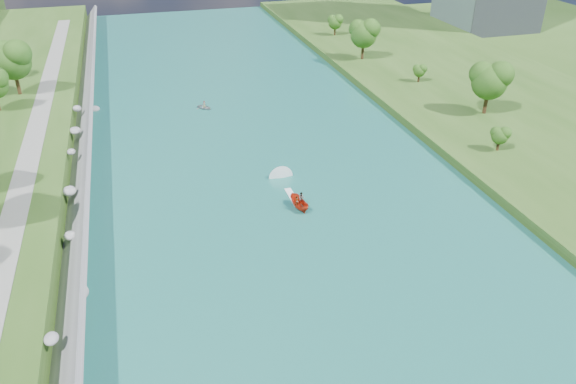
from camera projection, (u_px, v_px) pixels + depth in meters
name	position (u px, v px, depth m)	size (l,w,h in m)	color
ground	(317.00, 268.00, 62.72)	(260.00, 260.00, 0.00)	#2D5119
river_water	(272.00, 185.00, 79.41)	(55.00, 240.00, 0.10)	#19615D
berm_east	(567.00, 140.00, 91.03)	(44.00, 240.00, 1.50)	#2D5119
riprap_bank	(78.00, 202.00, 71.66)	(5.00, 236.00, 4.58)	slate
riverside_path	(19.00, 195.00, 69.83)	(3.00, 200.00, 0.10)	gray
trees_east	(468.00, 85.00, 98.24)	(17.39, 134.32, 10.97)	#205416
motorboat	(296.00, 198.00, 74.76)	(3.60, 18.90, 2.05)	red
raft	(204.00, 107.00, 104.88)	(3.67, 3.77, 1.48)	#919399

